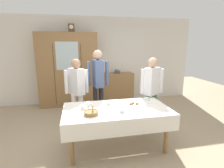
% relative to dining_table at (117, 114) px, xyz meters
% --- Properties ---
extents(ground_plane, '(12.00, 12.00, 0.00)m').
position_rel_dining_table_xyz_m(ground_plane, '(0.00, 0.24, -0.66)').
color(ground_plane, tan).
rests_on(ground_plane, ground).
extents(back_wall, '(6.40, 0.10, 2.70)m').
position_rel_dining_table_xyz_m(back_wall, '(0.00, 2.89, 0.69)').
color(back_wall, silver).
rests_on(back_wall, ground).
extents(dining_table, '(1.86, 1.00, 0.75)m').
position_rel_dining_table_xyz_m(dining_table, '(0.00, 0.00, 0.00)').
color(dining_table, olive).
rests_on(dining_table, ground).
extents(wall_cabinet, '(1.74, 0.46, 2.19)m').
position_rel_dining_table_xyz_m(wall_cabinet, '(-0.90, 2.59, 0.44)').
color(wall_cabinet, olive).
rests_on(wall_cabinet, ground).
extents(mantel_clock, '(0.18, 0.11, 0.24)m').
position_rel_dining_table_xyz_m(mantel_clock, '(-0.75, 2.59, 1.66)').
color(mantel_clock, brown).
rests_on(mantel_clock, wall_cabinet).
extents(bookshelf_low, '(1.03, 0.35, 0.95)m').
position_rel_dining_table_xyz_m(bookshelf_low, '(0.63, 2.64, -0.18)').
color(bookshelf_low, olive).
rests_on(bookshelf_low, ground).
extents(book_stack, '(0.16, 0.21, 0.10)m').
position_rel_dining_table_xyz_m(book_stack, '(0.63, 2.64, 0.34)').
color(book_stack, '#99332D').
rests_on(book_stack, bookshelf_low).
extents(tea_cup_front_edge, '(0.13, 0.13, 0.06)m').
position_rel_dining_table_xyz_m(tea_cup_front_edge, '(-0.58, 0.12, 0.12)').
color(tea_cup_front_edge, white).
rests_on(tea_cup_front_edge, dining_table).
extents(tea_cup_mid_right, '(0.13, 0.13, 0.06)m').
position_rel_dining_table_xyz_m(tea_cup_mid_right, '(-0.10, 0.27, 0.12)').
color(tea_cup_mid_right, white).
rests_on(tea_cup_mid_right, dining_table).
extents(tea_cup_far_right, '(0.13, 0.13, 0.06)m').
position_rel_dining_table_xyz_m(tea_cup_far_right, '(0.05, -0.16, 0.12)').
color(tea_cup_far_right, white).
rests_on(tea_cup_far_right, dining_table).
extents(tea_cup_near_right, '(0.13, 0.13, 0.06)m').
position_rel_dining_table_xyz_m(tea_cup_near_right, '(0.70, 0.35, 0.12)').
color(tea_cup_near_right, silver).
rests_on(tea_cup_near_right, dining_table).
extents(tea_cup_far_left, '(0.13, 0.13, 0.06)m').
position_rel_dining_table_xyz_m(tea_cup_far_left, '(-0.47, 0.24, 0.12)').
color(tea_cup_far_left, white).
rests_on(tea_cup_far_left, dining_table).
extents(bread_basket, '(0.24, 0.24, 0.16)m').
position_rel_dining_table_xyz_m(bread_basket, '(-0.46, -0.16, 0.13)').
color(bread_basket, '#9E7542').
rests_on(bread_basket, dining_table).
extents(pastry_plate, '(0.28, 0.28, 0.05)m').
position_rel_dining_table_xyz_m(pastry_plate, '(0.35, 0.13, 0.11)').
color(pastry_plate, white).
rests_on(pastry_plate, dining_table).
extents(spoon_back_edge, '(0.12, 0.02, 0.01)m').
position_rel_dining_table_xyz_m(spoon_back_edge, '(0.33, 0.36, 0.10)').
color(spoon_back_edge, silver).
rests_on(spoon_back_edge, dining_table).
extents(spoon_front_edge, '(0.12, 0.02, 0.01)m').
position_rel_dining_table_xyz_m(spoon_front_edge, '(0.70, 0.16, 0.10)').
color(spoon_front_edge, silver).
rests_on(spoon_front_edge, dining_table).
extents(spoon_near_left, '(0.12, 0.02, 0.01)m').
position_rel_dining_table_xyz_m(spoon_near_left, '(-0.04, -0.01, 0.10)').
color(spoon_near_left, silver).
rests_on(spoon_near_left, dining_table).
extents(person_beside_shelf, '(0.52, 0.37, 1.58)m').
position_rel_dining_table_xyz_m(person_beside_shelf, '(0.93, 0.65, 0.30)').
color(person_beside_shelf, '#33704C').
rests_on(person_beside_shelf, ground).
extents(person_behind_table_left, '(0.52, 0.41, 1.55)m').
position_rel_dining_table_xyz_m(person_behind_table_left, '(-0.67, 1.05, 0.28)').
color(person_behind_table_left, silver).
rests_on(person_behind_table_left, ground).
extents(person_near_right_end, '(0.52, 0.38, 1.73)m').
position_rel_dining_table_xyz_m(person_near_right_end, '(-0.16, 1.30, 0.40)').
color(person_near_right_end, '#232328').
rests_on(person_near_right_end, ground).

